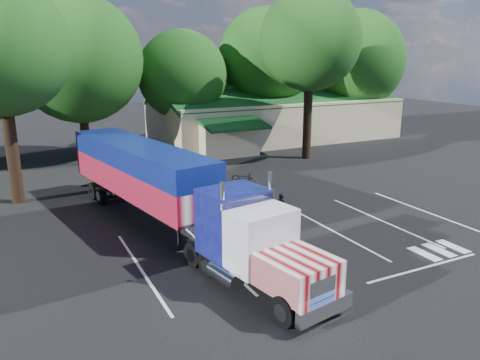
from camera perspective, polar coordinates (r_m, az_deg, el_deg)
name	(u,v)px	position (r m, az deg, el deg)	size (l,w,h in m)	color
ground	(223,206)	(26.92, -2.05, -3.16)	(120.00, 120.00, 0.00)	black
event_hall	(273,117)	(48.13, 4.07, 7.67)	(24.20, 14.12, 5.55)	#BBB58B
tree_row_c	(78,59)	(39.87, -19.09, 13.76)	(10.00, 10.00, 13.05)	black
tree_row_d	(182,75)	(43.34, -7.05, 12.57)	(8.00, 8.00, 10.60)	black
tree_row_e	(267,57)	(47.52, 3.29, 14.69)	(9.60, 9.60, 12.90)	black
tree_row_f	(355,60)	(52.27, 13.83, 14.01)	(10.40, 10.40, 13.00)	black
tree_near_right	(310,40)	(38.69, 8.58, 16.49)	(8.00, 8.00, 13.50)	black
semi_truck	(163,185)	(22.91, -9.35, -0.56)	(5.95, 19.78, 4.12)	black
woman	(282,208)	(24.24, 5.08, -3.36)	(0.57, 0.37, 1.56)	black
bicycle	(244,178)	(30.93, 0.46, 0.22)	(0.64, 1.84, 0.97)	black
silver_sedan	(277,138)	(44.24, 4.59, 5.13)	(1.67, 4.80, 1.58)	#B2B4BA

